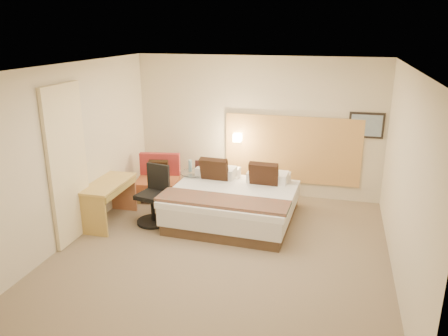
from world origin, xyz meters
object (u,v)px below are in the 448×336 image
(bed, at_px, (234,201))
(desk, at_px, (109,191))
(desk_chair, at_px, (154,200))
(lounge_chair, at_px, (158,181))
(side_table, at_px, (195,186))

(bed, bearing_deg, desk, -161.81)
(bed, relative_size, desk_chair, 2.15)
(lounge_chair, height_order, desk_chair, desk_chair)
(bed, xyz_separation_m, desk, (-2.01, -0.66, 0.24))
(desk_chair, bearing_deg, lounge_chair, 109.87)
(bed, height_order, desk_chair, bed)
(bed, distance_m, desk_chair, 1.37)
(desk, bearing_deg, desk_chair, 14.35)
(lounge_chair, bearing_deg, side_table, -7.43)
(desk, bearing_deg, lounge_chair, 75.50)
(lounge_chair, height_order, side_table, lounge_chair)
(lounge_chair, bearing_deg, desk, -104.50)
(lounge_chair, distance_m, side_table, 0.80)
(lounge_chair, xyz_separation_m, desk_chair, (0.39, -1.09, 0.08))
(bed, bearing_deg, side_table, 149.65)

